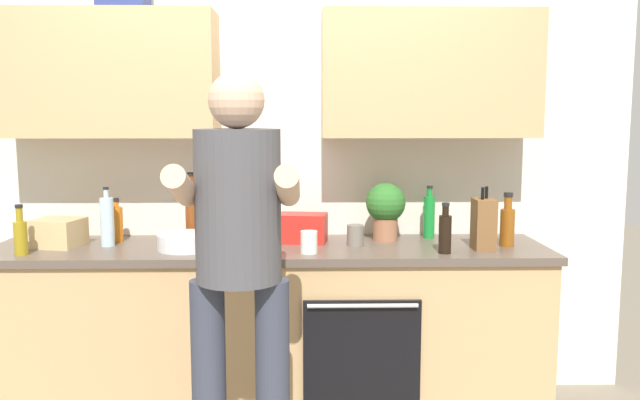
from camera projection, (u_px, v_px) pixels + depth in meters
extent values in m
cube|color=silver|center=(272.00, 172.00, 3.68)|extent=(4.00, 0.06, 2.50)
cube|color=tan|center=(108.00, 75.00, 3.40)|extent=(1.12, 0.32, 0.65)
cube|color=tan|center=(429.00, 75.00, 3.44)|extent=(1.12, 0.32, 0.65)
cylinder|color=silver|center=(431.00, 1.00, 3.39)|extent=(0.27, 0.27, 0.10)
cube|color=tan|center=(270.00, 335.00, 3.42)|extent=(2.80, 0.60, 0.86)
cube|color=brown|center=(269.00, 250.00, 3.37)|extent=(2.84, 0.64, 0.04)
cube|color=black|center=(362.00, 351.00, 3.12)|extent=(0.56, 0.02, 0.50)
cylinder|color=silver|center=(363.00, 306.00, 3.07)|extent=(0.52, 0.02, 0.02)
cylinder|color=#383D4C|center=(209.00, 389.00, 2.68)|extent=(0.14, 0.14, 0.91)
cylinder|color=#383D4C|center=(273.00, 388.00, 2.69)|extent=(0.14, 0.14, 0.91)
cylinder|color=#4C4C51|center=(238.00, 206.00, 2.59)|extent=(0.34, 0.34, 0.60)
sphere|color=#D8AD8C|center=(236.00, 100.00, 2.54)|extent=(0.22, 0.22, 0.22)
cylinder|color=#D8AD8C|center=(181.00, 186.00, 2.46)|extent=(0.09, 0.31, 0.19)
cylinder|color=#D8AD8C|center=(288.00, 186.00, 2.46)|extent=(0.09, 0.31, 0.19)
cylinder|color=#198C33|center=(429.00, 217.00, 3.58)|extent=(0.06, 0.06, 0.23)
cylinder|color=#198C33|center=(430.00, 192.00, 3.56)|extent=(0.03, 0.03, 0.04)
cylinder|color=black|center=(430.00, 187.00, 3.56)|extent=(0.03, 0.03, 0.01)
cylinder|color=silver|center=(107.00, 222.00, 3.35)|extent=(0.07, 0.07, 0.25)
cylinder|color=silver|center=(106.00, 194.00, 3.33)|extent=(0.02, 0.02, 0.04)
cylinder|color=black|center=(106.00, 188.00, 3.33)|extent=(0.03, 0.03, 0.01)
cylinder|color=black|center=(445.00, 235.00, 3.18)|extent=(0.06, 0.06, 0.18)
cylinder|color=black|center=(446.00, 211.00, 3.16)|extent=(0.03, 0.03, 0.05)
cylinder|color=black|center=(446.00, 204.00, 3.16)|extent=(0.04, 0.04, 0.02)
cylinder|color=#8C4C14|center=(507.00, 228.00, 3.35)|extent=(0.07, 0.07, 0.19)
cylinder|color=#8C4C14|center=(508.00, 203.00, 3.34)|extent=(0.04, 0.04, 0.07)
cylinder|color=black|center=(508.00, 195.00, 3.33)|extent=(0.05, 0.05, 0.02)
cylinder|color=brown|center=(192.00, 214.00, 3.53)|extent=(0.07, 0.07, 0.28)
cylinder|color=brown|center=(191.00, 182.00, 3.51)|extent=(0.04, 0.04, 0.07)
cylinder|color=black|center=(191.00, 174.00, 3.51)|extent=(0.04, 0.04, 0.02)
cylinder|color=orange|center=(116.00, 224.00, 3.48)|extent=(0.07, 0.07, 0.18)
cylinder|color=orange|center=(115.00, 204.00, 3.47)|extent=(0.03, 0.03, 0.03)
cylinder|color=black|center=(115.00, 200.00, 3.46)|extent=(0.04, 0.04, 0.02)
cylinder|color=olive|center=(21.00, 238.00, 3.14)|extent=(0.06, 0.06, 0.16)
cylinder|color=olive|center=(19.00, 215.00, 3.12)|extent=(0.03, 0.03, 0.07)
cylinder|color=black|center=(19.00, 206.00, 3.12)|extent=(0.04, 0.04, 0.02)
cylinder|color=white|center=(309.00, 242.00, 3.18)|extent=(0.08, 0.08, 0.11)
cylinder|color=slate|center=(355.00, 235.00, 3.37)|extent=(0.09, 0.09, 0.11)
cylinder|color=#33598C|center=(245.00, 239.00, 3.35)|extent=(0.09, 0.09, 0.08)
cylinder|color=silver|center=(187.00, 242.00, 3.28)|extent=(0.29, 0.29, 0.08)
cube|color=brown|center=(484.00, 224.00, 3.26)|extent=(0.10, 0.14, 0.25)
cylinder|color=black|center=(483.00, 193.00, 3.22)|extent=(0.02, 0.02, 0.06)
cylinder|color=black|center=(487.00, 192.00, 3.26)|extent=(0.02, 0.02, 0.06)
cylinder|color=#9E6647|center=(385.00, 229.00, 3.51)|extent=(0.13, 0.13, 0.12)
sphere|color=#2D6B28|center=(386.00, 203.00, 3.49)|extent=(0.21, 0.21, 0.21)
cube|color=tan|center=(58.00, 233.00, 3.35)|extent=(0.27, 0.25, 0.14)
cube|color=red|center=(303.00, 228.00, 3.45)|extent=(0.27, 0.19, 0.15)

